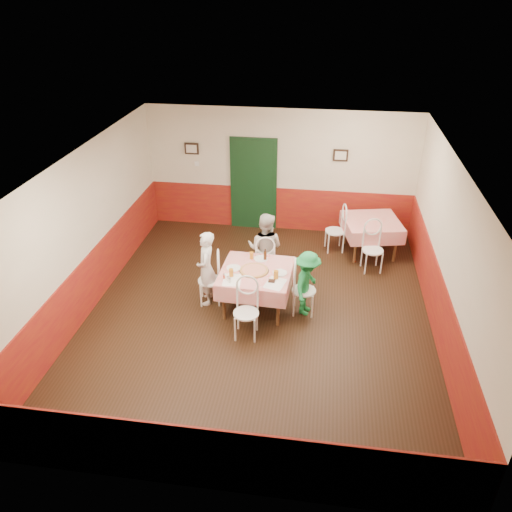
# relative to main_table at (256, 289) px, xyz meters

# --- Properties ---
(floor) EXTENTS (7.00, 7.00, 0.00)m
(floor) POSITION_rel_main_table_xyz_m (0.08, -0.23, -0.38)
(floor) COLOR black
(floor) RESTS_ON ground
(ceiling) EXTENTS (7.00, 7.00, 0.00)m
(ceiling) POSITION_rel_main_table_xyz_m (0.08, -0.23, 2.42)
(ceiling) COLOR white
(ceiling) RESTS_ON back_wall
(back_wall) EXTENTS (6.00, 0.10, 2.80)m
(back_wall) POSITION_rel_main_table_xyz_m (0.08, 3.27, 1.02)
(back_wall) COLOR beige
(back_wall) RESTS_ON ground
(front_wall) EXTENTS (6.00, 0.10, 2.80)m
(front_wall) POSITION_rel_main_table_xyz_m (0.08, -3.73, 1.02)
(front_wall) COLOR beige
(front_wall) RESTS_ON ground
(left_wall) EXTENTS (0.10, 7.00, 2.80)m
(left_wall) POSITION_rel_main_table_xyz_m (-2.92, -0.23, 1.02)
(left_wall) COLOR beige
(left_wall) RESTS_ON ground
(right_wall) EXTENTS (0.10, 7.00, 2.80)m
(right_wall) POSITION_rel_main_table_xyz_m (3.08, -0.23, 1.02)
(right_wall) COLOR beige
(right_wall) RESTS_ON ground
(wainscot_back) EXTENTS (6.00, 0.03, 1.00)m
(wainscot_back) POSITION_rel_main_table_xyz_m (0.08, 3.26, 0.12)
(wainscot_back) COLOR maroon
(wainscot_back) RESTS_ON ground
(wainscot_front) EXTENTS (6.00, 0.03, 1.00)m
(wainscot_front) POSITION_rel_main_table_xyz_m (0.08, -3.71, 0.12)
(wainscot_front) COLOR maroon
(wainscot_front) RESTS_ON ground
(wainscot_left) EXTENTS (0.03, 7.00, 1.00)m
(wainscot_left) POSITION_rel_main_table_xyz_m (-2.91, -0.23, 0.12)
(wainscot_left) COLOR maroon
(wainscot_left) RESTS_ON ground
(wainscot_right) EXTENTS (0.03, 7.00, 1.00)m
(wainscot_right) POSITION_rel_main_table_xyz_m (3.06, -0.23, 0.12)
(wainscot_right) COLOR maroon
(wainscot_right) RESTS_ON ground
(door) EXTENTS (0.96, 0.06, 2.10)m
(door) POSITION_rel_main_table_xyz_m (-0.52, 3.22, 0.68)
(door) COLOR black
(door) RESTS_ON ground
(picture_left) EXTENTS (0.32, 0.03, 0.26)m
(picture_left) POSITION_rel_main_table_xyz_m (-1.92, 3.22, 1.48)
(picture_left) COLOR black
(picture_left) RESTS_ON back_wall
(picture_right) EXTENTS (0.32, 0.03, 0.26)m
(picture_right) POSITION_rel_main_table_xyz_m (1.38, 3.22, 1.48)
(picture_right) COLOR black
(picture_right) RESTS_ON back_wall
(thermostat) EXTENTS (0.10, 0.03, 0.10)m
(thermostat) POSITION_rel_main_table_xyz_m (-1.82, 3.22, 1.12)
(thermostat) COLOR white
(thermostat) RESTS_ON back_wall
(main_table) EXTENTS (1.28, 1.28, 0.77)m
(main_table) POSITION_rel_main_table_xyz_m (0.00, 0.00, 0.00)
(main_table) COLOR red
(main_table) RESTS_ON ground
(second_table) EXTENTS (1.33, 1.33, 0.77)m
(second_table) POSITION_rel_main_table_xyz_m (2.12, 2.36, 0.00)
(second_table) COLOR red
(second_table) RESTS_ON ground
(chair_left) EXTENTS (0.49, 0.49, 0.90)m
(chair_left) POSITION_rel_main_table_xyz_m (-0.85, 0.04, 0.08)
(chair_left) COLOR white
(chair_left) RESTS_ON ground
(chair_right) EXTENTS (0.43, 0.43, 0.90)m
(chair_right) POSITION_rel_main_table_xyz_m (0.85, -0.04, 0.08)
(chair_right) COLOR white
(chair_right) RESTS_ON ground
(chair_far) EXTENTS (0.49, 0.49, 0.90)m
(chair_far) POSITION_rel_main_table_xyz_m (0.04, 0.85, 0.08)
(chair_far) COLOR white
(chair_far) RESTS_ON ground
(chair_near) EXTENTS (0.43, 0.43, 0.90)m
(chair_near) POSITION_rel_main_table_xyz_m (-0.04, -0.85, 0.08)
(chair_near) COLOR white
(chair_near) RESTS_ON ground
(chair_second_a) EXTENTS (0.50, 0.50, 0.90)m
(chair_second_a) POSITION_rel_main_table_xyz_m (1.37, 2.36, 0.08)
(chair_second_a) COLOR white
(chair_second_a) RESTS_ON ground
(chair_second_b) EXTENTS (0.50, 0.50, 0.90)m
(chair_second_b) POSITION_rel_main_table_xyz_m (2.12, 1.61, 0.08)
(chair_second_b) COLOR white
(chair_second_b) RESTS_ON ground
(pizza) EXTENTS (0.51, 0.51, 0.03)m
(pizza) POSITION_rel_main_table_xyz_m (-0.03, -0.02, 0.40)
(pizza) COLOR #B74723
(pizza) RESTS_ON main_table
(plate_left) EXTENTS (0.26, 0.26, 0.01)m
(plate_left) POSITION_rel_main_table_xyz_m (-0.40, 0.01, 0.39)
(plate_left) COLOR white
(plate_left) RESTS_ON main_table
(plate_right) EXTENTS (0.26, 0.26, 0.01)m
(plate_right) POSITION_rel_main_table_xyz_m (0.42, -0.03, 0.39)
(plate_right) COLOR white
(plate_right) RESTS_ON main_table
(plate_far) EXTENTS (0.26, 0.26, 0.01)m
(plate_far) POSITION_rel_main_table_xyz_m (0.03, 0.41, 0.39)
(plate_far) COLOR white
(plate_far) RESTS_ON main_table
(glass_a) EXTENTS (0.08, 0.08, 0.14)m
(glass_a) POSITION_rel_main_table_xyz_m (-0.39, -0.25, 0.45)
(glass_a) COLOR #BF7219
(glass_a) RESTS_ON main_table
(glass_b) EXTENTS (0.09, 0.09, 0.15)m
(glass_b) POSITION_rel_main_table_xyz_m (0.37, -0.21, 0.46)
(glass_b) COLOR #BF7219
(glass_b) RESTS_ON main_table
(glass_c) EXTENTS (0.07, 0.07, 0.13)m
(glass_c) POSITION_rel_main_table_xyz_m (-0.14, 0.40, 0.45)
(glass_c) COLOR #BF7219
(glass_c) RESTS_ON main_table
(beer_bottle) EXTENTS (0.06, 0.06, 0.20)m
(beer_bottle) POSITION_rel_main_table_xyz_m (0.11, 0.38, 0.48)
(beer_bottle) COLOR #381C0A
(beer_bottle) RESTS_ON main_table
(shaker_a) EXTENTS (0.04, 0.04, 0.09)m
(shaker_a) POSITION_rel_main_table_xyz_m (-0.42, -0.40, 0.43)
(shaker_a) COLOR silver
(shaker_a) RESTS_ON main_table
(shaker_b) EXTENTS (0.04, 0.04, 0.09)m
(shaker_b) POSITION_rel_main_table_xyz_m (-0.38, -0.45, 0.43)
(shaker_b) COLOR silver
(shaker_b) RESTS_ON main_table
(shaker_c) EXTENTS (0.04, 0.04, 0.09)m
(shaker_c) POSITION_rel_main_table_xyz_m (-0.50, -0.34, 0.43)
(shaker_c) COLOR #B23319
(shaker_c) RESTS_ON main_table
(menu_left) EXTENTS (0.34, 0.43, 0.00)m
(menu_left) POSITION_rel_main_table_xyz_m (-0.36, -0.36, 0.39)
(menu_left) COLOR white
(menu_left) RESTS_ON main_table
(menu_right) EXTENTS (0.39, 0.46, 0.00)m
(menu_right) POSITION_rel_main_table_xyz_m (0.38, -0.37, 0.39)
(menu_right) COLOR white
(menu_right) RESTS_ON main_table
(wallet) EXTENTS (0.11, 0.10, 0.02)m
(wallet) POSITION_rel_main_table_xyz_m (0.31, -0.32, 0.40)
(wallet) COLOR black
(wallet) RESTS_ON main_table
(diner_left) EXTENTS (0.40, 0.55, 1.40)m
(diner_left) POSITION_rel_main_table_xyz_m (-0.90, 0.04, 0.33)
(diner_left) COLOR gray
(diner_left) RESTS_ON ground
(diner_far) EXTENTS (0.77, 0.65, 1.43)m
(diner_far) POSITION_rel_main_table_xyz_m (0.04, 0.90, 0.34)
(diner_far) COLOR gray
(diner_far) RESTS_ON ground
(diner_right) EXTENTS (0.62, 0.86, 1.20)m
(diner_right) POSITION_rel_main_table_xyz_m (0.90, -0.04, 0.23)
(diner_right) COLOR gray
(diner_right) RESTS_ON ground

